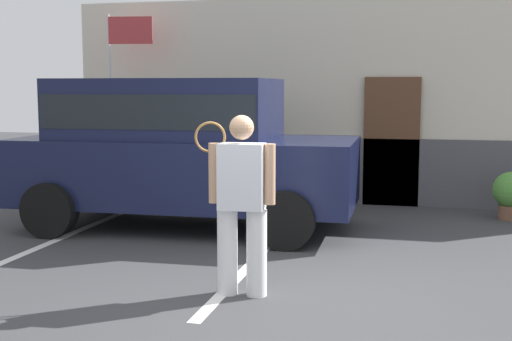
% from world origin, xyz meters
% --- Properties ---
extents(ground_plane, '(40.00, 40.00, 0.00)m').
position_xyz_m(ground_plane, '(0.00, 0.00, 0.00)').
color(ground_plane, '#38383A').
extents(parking_stripe_0, '(0.12, 4.40, 0.01)m').
position_xyz_m(parking_stripe_0, '(-3.35, 1.50, 0.00)').
color(parking_stripe_0, silver).
rests_on(parking_stripe_0, ground_plane).
extents(parking_stripe_1, '(0.12, 4.40, 0.01)m').
position_xyz_m(parking_stripe_1, '(-0.66, 1.50, 0.00)').
color(parking_stripe_1, silver).
rests_on(parking_stripe_1, ground_plane).
extents(house_frontage, '(9.70, 0.40, 3.41)m').
position_xyz_m(house_frontage, '(0.01, 5.63, 1.60)').
color(house_frontage, beige).
rests_on(house_frontage, ground_plane).
extents(parked_suv, '(4.64, 2.24, 2.05)m').
position_xyz_m(parked_suv, '(-2.10, 2.93, 1.15)').
color(parked_suv, '#141938').
rests_on(parked_suv, ground_plane).
extents(tennis_player_man, '(0.77, 0.29, 1.69)m').
position_xyz_m(tennis_player_man, '(-0.47, 0.16, 0.88)').
color(tennis_player_man, white).
rests_on(tennis_player_man, ground_plane).
extents(potted_plant_by_porch, '(0.54, 0.54, 0.71)m').
position_xyz_m(potted_plant_by_porch, '(2.44, 4.64, 0.39)').
color(potted_plant_by_porch, brown).
rests_on(potted_plant_by_porch, ground_plane).
extents(flag_pole, '(0.80, 0.12, 3.16)m').
position_xyz_m(flag_pole, '(-3.86, 4.89, 2.18)').
color(flag_pole, silver).
rests_on(flag_pole, ground_plane).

